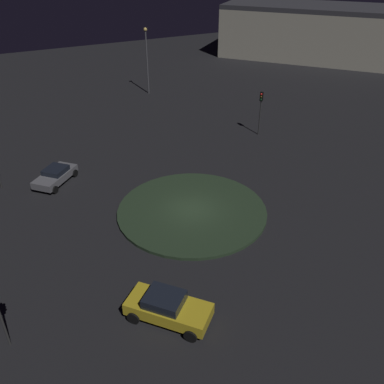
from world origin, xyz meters
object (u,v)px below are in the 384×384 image
object	(u,v)px
traffic_light_northwest	(261,105)
store_building	(312,32)
car_yellow	(168,307)
car_grey	(55,175)
streetlamp_west	(147,55)

from	to	relation	value
traffic_light_northwest	store_building	world-z (taller)	store_building
traffic_light_northwest	store_building	size ratio (longest dim) A/B	0.15
car_yellow	store_building	xyz separation A→B (m)	(-41.60, 44.62, 3.33)
car_grey	store_building	xyz separation A→B (m)	(-24.23, 47.12, 3.46)
traffic_light_northwest	store_building	distance (m)	35.38
store_building	car_yellow	bearing A→B (deg)	91.82
car_grey	store_building	distance (m)	53.10
car_grey	streetlamp_west	bearing A→B (deg)	5.30
car_grey	traffic_light_northwest	xyz separation A→B (m)	(-0.76, 20.66, 2.50)
traffic_light_northwest	streetlamp_west	size ratio (longest dim) A/B	0.55
car_grey	car_yellow	bearing A→B (deg)	-126.48
streetlamp_west	store_building	distance (m)	32.22
traffic_light_northwest	streetlamp_west	bearing A→B (deg)	-111.23
car_yellow	traffic_light_northwest	size ratio (longest dim) A/B	1.01
car_grey	streetlamp_west	world-z (taller)	streetlamp_west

